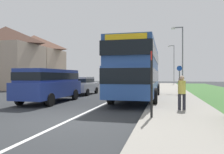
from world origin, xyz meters
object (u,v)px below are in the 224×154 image
pedestrian_at_stop (182,91)px  street_lamp_far (173,62)px  parked_van_blue (50,83)px  parked_car_silver (82,85)px  bus_stop_sign (152,79)px  pedestrian_walking_away (181,84)px  cycle_route_sign (179,79)px  double_decker_bus (138,69)px  street_lamp_mid (181,54)px

pedestrian_at_stop → street_lamp_far: (0.90, 31.17, 3.21)m
parked_van_blue → street_lamp_far: bearing=73.5°
parked_car_silver → bus_stop_sign: (6.64, -9.96, 0.67)m
parked_van_blue → pedestrian_walking_away: 10.80m
parked_van_blue → cycle_route_sign: cycle_route_sign is taller
double_decker_bus → parked_car_silver: (-5.33, 3.13, -1.27)m
parked_van_blue → street_lamp_mid: bearing=49.8°
street_lamp_mid → street_lamp_far: 18.90m
parked_car_silver → cycle_route_sign: (8.36, 0.94, 0.56)m
bus_stop_sign → street_lamp_far: street_lamp_far is taller
parked_car_silver → pedestrian_at_stop: 11.12m
double_decker_bus → street_lamp_mid: (3.44, 7.56, 1.67)m
double_decker_bus → pedestrian_walking_away: size_ratio=6.02×
street_lamp_mid → double_decker_bus: bearing=-114.4°
double_decker_bus → bus_stop_sign: bearing=-79.2°
double_decker_bus → cycle_route_sign: double_decker_bus is taller
street_lamp_far → pedestrian_at_stop: bearing=-91.7°
pedestrian_walking_away → cycle_route_sign: cycle_route_sign is taller
pedestrian_at_stop → street_lamp_far: size_ratio=0.23×
pedestrian_at_stop → pedestrian_walking_away: (0.59, 8.89, 0.00)m
pedestrian_at_stop → street_lamp_far: street_lamp_far is taller
parked_car_silver → pedestrian_walking_away: bearing=7.1°
parked_van_blue → pedestrian_walking_away: size_ratio=3.23×
cycle_route_sign → street_lamp_far: bearing=88.9°
street_lamp_far → pedestrian_walking_away: bearing=-90.8°
double_decker_bus → street_lamp_mid: 8.47m
double_decker_bus → street_lamp_far: (3.44, 26.46, 2.05)m
cycle_route_sign → street_lamp_mid: (0.41, 3.49, 2.38)m
pedestrian_walking_away → bus_stop_sign: size_ratio=0.64×
double_decker_bus → cycle_route_sign: 5.12m
street_lamp_mid → parked_van_blue: bearing=-130.2°
double_decker_bus → bus_stop_sign: double_decker_bus is taller
pedestrian_at_stop → pedestrian_walking_away: size_ratio=1.00×
cycle_route_sign → double_decker_bus: bearing=-126.6°
parked_van_blue → street_lamp_mid: 13.64m
double_decker_bus → parked_car_silver: 6.31m
double_decker_bus → street_lamp_mid: street_lamp_mid is taller
bus_stop_sign → street_lamp_far: 33.46m
double_decker_bus → pedestrian_at_stop: bearing=-61.6°
double_decker_bus → parked_van_blue: size_ratio=1.86×
pedestrian_at_stop → bus_stop_sign: (-1.24, -2.12, 0.56)m
parked_van_blue → street_lamp_mid: (8.64, 10.24, 2.57)m
double_decker_bus → cycle_route_sign: (3.02, 4.07, -0.71)m
double_decker_bus → pedestrian_walking_away: (3.13, 4.18, -1.17)m
cycle_route_sign → street_lamp_far: 22.56m
bus_stop_sign → street_lamp_mid: street_lamp_mid is taller
street_lamp_far → bus_stop_sign: bearing=-93.7°
cycle_route_sign → street_lamp_far: street_lamp_far is taller
bus_stop_sign → cycle_route_sign: (1.72, 10.90, -0.11)m
cycle_route_sign → bus_stop_sign: bearing=-98.9°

